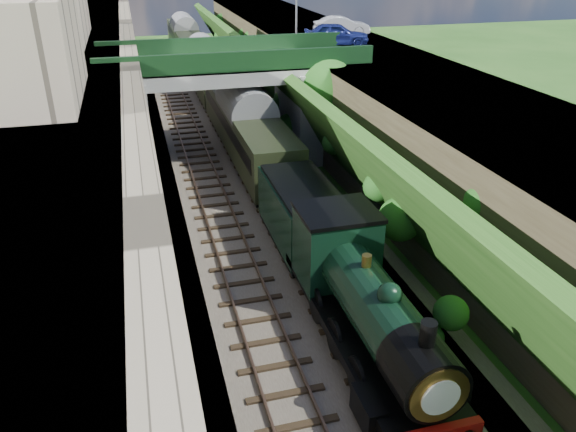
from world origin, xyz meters
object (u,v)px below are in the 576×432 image
Objects in this scene: car_blue at (336,34)px; car_silver at (342,26)px; road_bridge at (240,95)px; locomotive at (366,304)px; tree at (329,91)px; tender at (302,218)px.

car_blue is 1.06× the size of car_silver.
car_silver reaches higher than road_bridge.
car_silver is at bearing 39.61° from road_bridge.
car_blue is 25.47m from locomotive.
car_blue is 0.44× the size of locomotive.
tree is at bearing -28.40° from road_bridge.
locomotive is (-7.29, -23.86, -5.13)m from car_blue.
car_silver is (9.60, 7.95, 2.87)m from road_bridge.
car_blue reaches higher than tree.
locomotive is 7.37m from tender.
road_bridge is 12.79m from car_silver.
tender is at bearing 171.75° from car_blue.
tree is (4.97, -2.69, 0.57)m from road_bridge.
car_blue is at bearing 73.00° from locomotive.
road_bridge is at bearing 130.29° from car_blue.
tree is at bearing 164.91° from car_silver.
car_blue reaches higher than car_silver.
car_blue is (2.58, 6.16, 2.37)m from tree.
tree is 11.83m from car_silver.
car_silver is at bearing 71.74° from locomotive.
car_blue reaches higher than road_bridge.
tender is at bearing 90.00° from locomotive.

